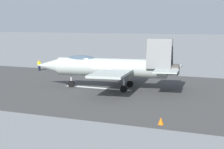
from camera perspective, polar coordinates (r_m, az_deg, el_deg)
The scene contains 5 objects.
ground_plane at distance 41.48m, azimuth -1.07°, elevation -2.21°, with size 400.00×400.00×0.00m, color slate.
runway_strip at distance 41.47m, azimuth -1.05°, elevation -2.19°, with size 240.00×26.00×0.02m.
fighter_jet at distance 40.96m, azimuth -0.25°, elevation 1.17°, with size 17.06×14.23×5.68m.
crew_person at distance 57.92m, azimuth -11.18°, elevation 1.42°, with size 0.68×0.38×1.72m.
marker_cone_near at distance 27.23m, azimuth 7.55°, elevation -7.14°, with size 0.44×0.44×0.55m, color orange.
Camera 1 is at (-16.81, 37.20, 7.36)m, focal length 59.21 mm.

